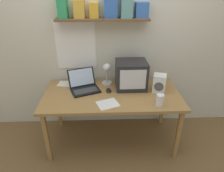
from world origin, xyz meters
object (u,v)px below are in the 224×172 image
at_px(desk_lamp, 107,71).
at_px(computer_mouse, 109,90).
at_px(laptop, 84,85).
at_px(open_notebook, 108,104).
at_px(crt_monitor, 131,75).
at_px(juice_glass, 160,101).
at_px(space_heater, 159,83).
at_px(corner_desk, 112,98).
at_px(loose_paper_near_monitor, 65,84).

bearing_deg(desk_lamp, computer_mouse, -82.54).
bearing_deg(desk_lamp, laptop, -159.77).
xyz_separation_m(laptop, open_notebook, (0.29, -0.36, -0.06)).
distance_m(crt_monitor, laptop, 0.59).
relative_size(juice_glass, space_heater, 0.61).
relative_size(juice_glass, computer_mouse, 1.19).
xyz_separation_m(corner_desk, open_notebook, (-0.06, -0.23, 0.06)).
xyz_separation_m(juice_glass, open_notebook, (-0.55, 0.05, -0.06)).
bearing_deg(crt_monitor, computer_mouse, -160.51).
bearing_deg(corner_desk, open_notebook, -103.49).
relative_size(crt_monitor, computer_mouse, 3.40).
distance_m(juice_glass, space_heater, 0.32).
bearing_deg(computer_mouse, corner_desk, -53.55).
height_order(laptop, loose_paper_near_monitor, laptop).
bearing_deg(desk_lamp, juice_glass, -40.18).
height_order(computer_mouse, open_notebook, computer_mouse).
bearing_deg(open_notebook, juice_glass, -4.93).
xyz_separation_m(juice_glass, space_heater, (0.07, 0.31, 0.05)).
xyz_separation_m(crt_monitor, computer_mouse, (-0.28, -0.10, -0.15)).
bearing_deg(corner_desk, juice_glass, -29.23).
bearing_deg(loose_paper_near_monitor, desk_lamp, -4.85).
distance_m(space_heater, open_notebook, 0.68).
relative_size(crt_monitor, desk_lamp, 1.25).
distance_m(desk_lamp, space_heater, 0.65).
bearing_deg(space_heater, juice_glass, -84.89).
xyz_separation_m(juice_glass, loose_paper_near_monitor, (-1.09, 0.55, -0.06)).
relative_size(corner_desk, space_heater, 7.43).
bearing_deg(computer_mouse, space_heater, -1.93).
xyz_separation_m(crt_monitor, desk_lamp, (-0.30, 0.07, 0.03)).
relative_size(corner_desk, computer_mouse, 14.65).
bearing_deg(corner_desk, crt_monitor, 33.36).
bearing_deg(computer_mouse, juice_glass, -31.76).
height_order(corner_desk, open_notebook, open_notebook).
height_order(desk_lamp, juice_glass, desk_lamp).
xyz_separation_m(crt_monitor, laptop, (-0.58, -0.03, -0.11)).
distance_m(corner_desk, crt_monitor, 0.36).
bearing_deg(space_heater, crt_monitor, 176.63).
height_order(juice_glass, loose_paper_near_monitor, juice_glass).
distance_m(corner_desk, computer_mouse, 0.10).
height_order(crt_monitor, laptop, crt_monitor).
height_order(corner_desk, juice_glass, juice_glass).
bearing_deg(juice_glass, space_heater, 77.65).
relative_size(corner_desk, loose_paper_near_monitor, 7.63).
height_order(corner_desk, crt_monitor, crt_monitor).
xyz_separation_m(open_notebook, loose_paper_near_monitor, (-0.54, 0.50, 0.00)).
bearing_deg(loose_paper_near_monitor, space_heater, -11.42).
bearing_deg(crt_monitor, corner_desk, -147.43).
distance_m(laptop, computer_mouse, 0.31).
relative_size(corner_desk, laptop, 3.82).
relative_size(juice_glass, loose_paper_near_monitor, 0.62).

